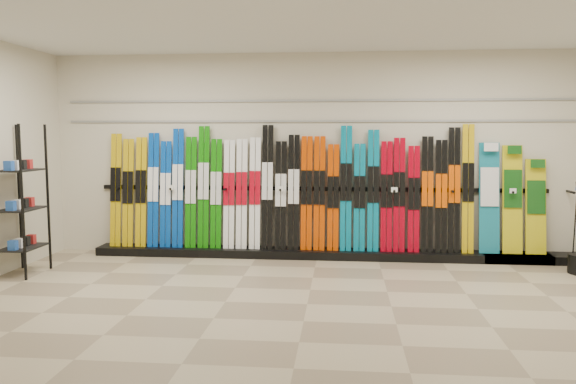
# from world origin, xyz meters

# --- Properties ---
(floor) EXTENTS (8.00, 8.00, 0.00)m
(floor) POSITION_xyz_m (0.00, 0.00, 0.00)
(floor) COLOR #86755C
(floor) RESTS_ON ground
(back_wall) EXTENTS (8.00, 0.00, 8.00)m
(back_wall) POSITION_xyz_m (0.00, 2.50, 1.50)
(back_wall) COLOR beige
(back_wall) RESTS_ON floor
(ceiling) EXTENTS (8.00, 8.00, 0.00)m
(ceiling) POSITION_xyz_m (0.00, 0.00, 3.00)
(ceiling) COLOR silver
(ceiling) RESTS_ON back_wall
(ski_rack_base) EXTENTS (8.00, 0.40, 0.12)m
(ski_rack_base) POSITION_xyz_m (0.22, 2.28, 0.06)
(ski_rack_base) COLOR black
(ski_rack_base) RESTS_ON floor
(skis) EXTENTS (5.37, 0.22, 1.83)m
(skis) POSITION_xyz_m (-0.45, 2.32, 0.96)
(skis) COLOR #C5A10A
(skis) RESTS_ON ski_rack_base
(snowboards) EXTENTS (0.92, 0.24, 1.57)m
(snowboards) POSITION_xyz_m (2.75, 2.35, 0.86)
(snowboards) COLOR #14728C
(snowboards) RESTS_ON ski_rack_base
(accessory_rack) EXTENTS (0.40, 0.60, 1.94)m
(accessory_rack) POSITION_xyz_m (-3.75, 0.95, 0.97)
(accessory_rack) COLOR black
(accessory_rack) RESTS_ON floor
(slatwall_rail_0) EXTENTS (7.60, 0.02, 0.03)m
(slatwall_rail_0) POSITION_xyz_m (0.00, 2.48, 2.00)
(slatwall_rail_0) COLOR gray
(slatwall_rail_0) RESTS_ON back_wall
(slatwall_rail_1) EXTENTS (7.60, 0.02, 0.03)m
(slatwall_rail_1) POSITION_xyz_m (0.00, 2.48, 2.30)
(slatwall_rail_1) COLOR gray
(slatwall_rail_1) RESTS_ON back_wall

